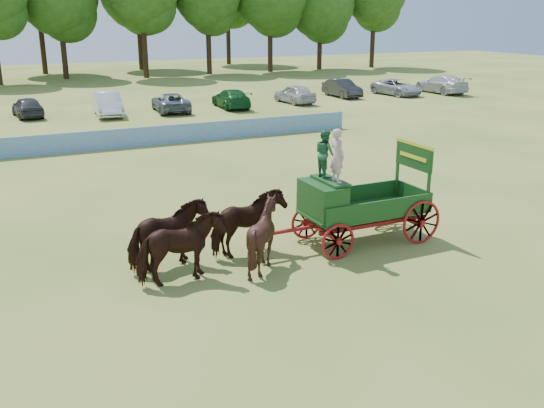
{
  "coord_description": "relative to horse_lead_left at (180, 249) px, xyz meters",
  "views": [
    {
      "loc": [
        -8.05,
        -14.12,
        6.85
      ],
      "look_at": [
        -0.49,
        1.84,
        1.3
      ],
      "focal_mm": 40.0,
      "sensor_mm": 36.0,
      "label": 1
    }
  ],
  "objects": [
    {
      "name": "ground",
      "position": [
        3.9,
        -0.29,
        -0.96
      ],
      "size": [
        160.0,
        160.0,
        0.0
      ],
      "primitive_type": "plane",
      "color": "#A09448",
      "rests_on": "ground"
    },
    {
      "name": "horse_lead_left",
      "position": [
        0.0,
        0.0,
        0.0
      ],
      "size": [
        2.36,
        1.23,
        1.93
      ],
      "primitive_type": "imported",
      "rotation": [
        0.0,
        0.0,
        1.65
      ],
      "color": "black",
      "rests_on": "ground"
    },
    {
      "name": "horse_lead_right",
      "position": [
        0.0,
        1.1,
        0.0
      ],
      "size": [
        2.47,
        1.58,
        1.93
      ],
      "primitive_type": "imported",
      "rotation": [
        0.0,
        0.0,
        1.82
      ],
      "color": "black",
      "rests_on": "ground"
    },
    {
      "name": "horse_wheel_left",
      "position": [
        2.4,
        0.0,
        0.0
      ],
      "size": [
        1.94,
        1.77,
        1.93
      ],
      "primitive_type": "imported",
      "rotation": [
        0.0,
        0.0,
        1.7
      ],
      "color": "black",
      "rests_on": "ground"
    },
    {
      "name": "horse_wheel_right",
      "position": [
        2.4,
        1.1,
        0.0
      ],
      "size": [
        2.46,
        1.55,
        1.93
      ],
      "primitive_type": "imported",
      "rotation": [
        0.0,
        0.0,
        1.81
      ],
      "color": "black",
      "rests_on": "ground"
    },
    {
      "name": "farm_dray",
      "position": [
        5.37,
        0.57,
        0.63
      ],
      "size": [
        5.99,
        2.0,
        3.73
      ],
      "color": "maroon",
      "rests_on": "ground"
    },
    {
      "name": "sponsor_banner",
      "position": [
        2.9,
        17.71,
        -0.44
      ],
      "size": [
        26.0,
        0.08,
        1.05
      ],
      "primitive_type": "cube",
      "color": "#1E51A2",
      "rests_on": "ground"
    },
    {
      "name": "parked_cars",
      "position": [
        7.15,
        29.39,
        -0.22
      ],
      "size": [
        57.71,
        6.62,
        1.62
      ],
      "color": "silver",
      "rests_on": "ground"
    }
  ]
}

